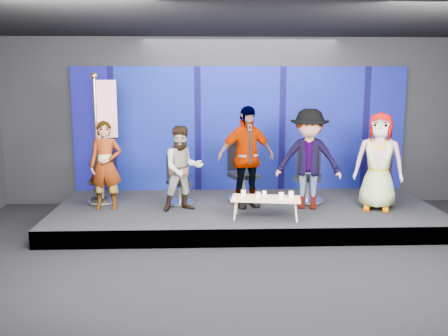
{
  "coord_description": "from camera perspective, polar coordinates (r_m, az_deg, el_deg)",
  "views": [
    {
      "loc": [
        -0.74,
        -6.56,
        2.64
      ],
      "look_at": [
        -0.4,
        2.4,
        1.04
      ],
      "focal_mm": 40.0,
      "sensor_mm": 36.0,
      "label": 1
    }
  ],
  "objects": [
    {
      "name": "ground",
      "position": [
        7.11,
        4.05,
        -11.69
      ],
      "size": [
        10.0,
        10.0,
        0.0
      ],
      "primitive_type": "plane",
      "color": "black",
      "rests_on": "ground"
    },
    {
      "name": "room_walls",
      "position": [
        6.6,
        4.32,
        8.29
      ],
      "size": [
        10.02,
        8.02,
        3.51
      ],
      "color": "black",
      "rests_on": "ground"
    },
    {
      "name": "riser",
      "position": [
        9.42,
        2.42,
        -5.2
      ],
      "size": [
        7.0,
        3.0,
        0.3
      ],
      "primitive_type": "cube",
      "color": "black",
      "rests_on": "ground"
    },
    {
      "name": "backdrop",
      "position": [
        10.58,
        1.85,
        4.49
      ],
      "size": [
        7.0,
        0.08,
        2.6
      ],
      "primitive_type": "cube",
      "color": "#0C075B",
      "rests_on": "riser"
    },
    {
      "name": "chair_a",
      "position": [
        9.82,
        -13.7,
        -1.99
      ],
      "size": [
        0.57,
        0.57,
        0.99
      ],
      "rotation": [
        0.0,
        0.0,
        -0.02
      ],
      "color": "silver",
      "rests_on": "riser"
    },
    {
      "name": "panelist_a",
      "position": [
        9.25,
        -13.37,
        0.29
      ],
      "size": [
        0.59,
        0.39,
        1.61
      ],
      "primitive_type": "imported",
      "rotation": [
        0.0,
        0.0,
        -0.02
      ],
      "color": "black",
      "rests_on": "riser"
    },
    {
      "name": "chair_b",
      "position": [
        9.51,
        -5.17,
        -2.24
      ],
      "size": [
        0.66,
        0.66,
        0.94
      ],
      "rotation": [
        0.0,
        0.0,
        0.29
      ],
      "color": "silver",
      "rests_on": "riser"
    },
    {
      "name": "panelist_b",
      "position": [
        8.93,
        -4.73,
        -0.06
      ],
      "size": [
        0.88,
        0.77,
        1.53
      ],
      "primitive_type": "imported",
      "rotation": [
        0.0,
        0.0,
        0.29
      ],
      "color": "black",
      "rests_on": "riser"
    },
    {
      "name": "chair_c",
      "position": [
        9.74,
        2.15,
        -1.49
      ],
      "size": [
        0.82,
        0.82,
        1.15
      ],
      "rotation": [
        0.0,
        0.0,
        0.31
      ],
      "color": "silver",
      "rests_on": "riser"
    },
    {
      "name": "panelist_c",
      "position": [
        9.14,
        2.53,
        1.28
      ],
      "size": [
        1.18,
        0.77,
        1.87
      ],
      "primitive_type": "imported",
      "rotation": [
        0.0,
        0.0,
        0.31
      ],
      "color": "black",
      "rests_on": "riser"
    },
    {
      "name": "chair_d",
      "position": [
        9.74,
        9.54,
        -1.67
      ],
      "size": [
        0.76,
        0.76,
        1.13
      ],
      "rotation": [
        0.0,
        0.0,
        -0.24
      ],
      "color": "silver",
      "rests_on": "riser"
    },
    {
      "name": "panelist_d",
      "position": [
        9.15,
        9.65,
        1.0
      ],
      "size": [
        1.3,
        0.93,
        1.82
      ],
      "primitive_type": "imported",
      "rotation": [
        0.0,
        0.0,
        -0.24
      ],
      "color": "black",
      "rests_on": "riser"
    },
    {
      "name": "chair_e",
      "position": [
        9.96,
        17.25,
        -1.81
      ],
      "size": [
        0.8,
        0.8,
        1.09
      ],
      "rotation": [
        0.0,
        0.0,
        -0.38
      ],
      "color": "silver",
      "rests_on": "riser"
    },
    {
      "name": "panelist_e",
      "position": [
        9.37,
        17.27,
        0.72
      ],
      "size": [
        1.01,
        0.84,
        1.76
      ],
      "primitive_type": "imported",
      "rotation": [
        0.0,
        0.0,
        -0.38
      ],
      "color": "black",
      "rests_on": "riser"
    },
    {
      "name": "coffee_table",
      "position": [
        8.51,
        4.81,
        -3.59
      ],
      "size": [
        1.22,
        0.66,
        0.36
      ],
      "rotation": [
        0.0,
        0.0,
        -0.16
      ],
      "color": "tan",
      "rests_on": "riser"
    },
    {
      "name": "mug_a",
      "position": [
        8.57,
        2.24,
        -2.9
      ],
      "size": [
        0.09,
        0.09,
        0.1
      ],
      "primitive_type": "cylinder",
      "color": "white",
      "rests_on": "coffee_table"
    },
    {
      "name": "mug_b",
      "position": [
        8.45,
        3.93,
        -3.12
      ],
      "size": [
        0.08,
        0.08,
        0.1
      ],
      "primitive_type": "cylinder",
      "color": "white",
      "rests_on": "coffee_table"
    },
    {
      "name": "mug_c",
      "position": [
        8.61,
        4.64,
        -2.92
      ],
      "size": [
        0.07,
        0.07,
        0.09
      ],
      "primitive_type": "cylinder",
      "color": "white",
      "rests_on": "coffee_table"
    },
    {
      "name": "mug_d",
      "position": [
        8.45,
        6.57,
        -3.14
      ],
      "size": [
        0.09,
        0.09,
        0.1
      ],
      "primitive_type": "cylinder",
      "color": "white",
      "rests_on": "coffee_table"
    },
    {
      "name": "mug_e",
      "position": [
        8.56,
        7.69,
        -3.0
      ],
      "size": [
        0.09,
        0.09,
        0.11
      ],
      "primitive_type": "cylinder",
      "color": "white",
      "rests_on": "coffee_table"
    },
    {
      "name": "flag_stand",
      "position": [
        9.62,
        -13.65,
        3.64
      ],
      "size": [
        0.53,
        0.38,
        2.46
      ],
      "rotation": [
        0.0,
        0.0,
        0.56
      ],
      "color": "black",
      "rests_on": "riser"
    }
  ]
}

